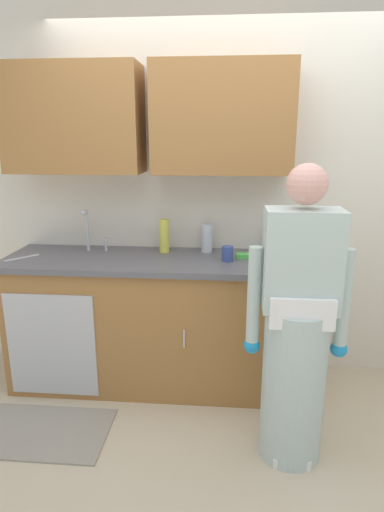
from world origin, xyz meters
TOP-DOWN VIEW (x-y plane):
  - ground_plane at (0.00, 0.00)m, footprint 9.00×9.00m
  - kitchen_wall_with_uppers at (-0.14, 0.99)m, footprint 4.80×0.44m
  - counter_cabinet at (-0.55, 0.70)m, footprint 1.90×0.62m
  - countertop at (-0.55, 0.70)m, footprint 1.96×0.66m
  - sink at (-0.97, 0.71)m, footprint 0.50×0.36m
  - person_at_sink at (0.37, 0.01)m, footprint 0.55×0.34m
  - floor_mat at (-1.10, 0.05)m, footprint 0.80×0.50m
  - bottle_water_tall at (0.31, 0.91)m, footprint 0.07×0.07m
  - bottle_water_short at (-0.45, 0.85)m, footprint 0.07×0.07m
  - bottle_dish_liquid at (-0.15, 0.89)m, footprint 0.08×0.08m
  - cup_by_sink at (0.00, 0.66)m, footprint 0.08×0.08m
  - knife_on_counter at (-1.40, 0.61)m, footprint 0.18×0.20m
  - sponge at (0.12, 0.75)m, footprint 0.11×0.07m

SIDE VIEW (x-z plane):
  - ground_plane at x=0.00m, z-range 0.00..0.00m
  - floor_mat at x=-1.10m, z-range 0.00..0.01m
  - counter_cabinet at x=-0.55m, z-range 0.00..0.90m
  - person_at_sink at x=0.37m, z-range -0.12..1.50m
  - countertop at x=-0.55m, z-range 0.90..0.94m
  - sink at x=-0.97m, z-range 0.75..1.10m
  - knife_on_counter at x=-1.40m, z-range 0.94..0.95m
  - sponge at x=0.12m, z-range 0.94..0.97m
  - cup_by_sink at x=0.00m, z-range 0.94..1.04m
  - bottle_dish_liquid at x=-0.15m, z-range 0.94..1.15m
  - bottle_water_tall at x=0.31m, z-range 0.94..1.16m
  - bottle_water_short at x=-0.45m, z-range 0.94..1.18m
  - kitchen_wall_with_uppers at x=-0.14m, z-range 0.13..2.83m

